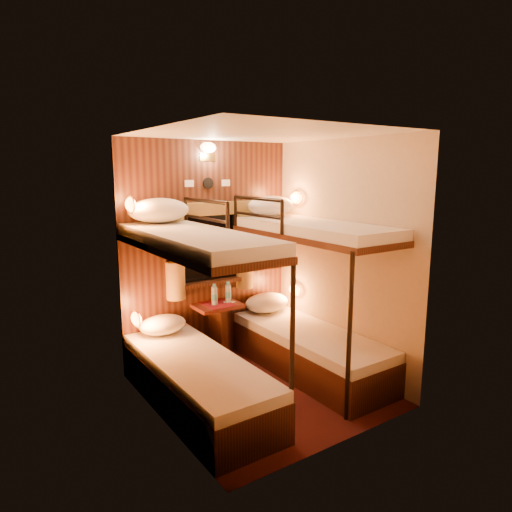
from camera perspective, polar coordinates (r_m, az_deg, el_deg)
floor at (r=4.58m, az=0.72°, el=-16.40°), size 2.10×2.10×0.00m
ceiling at (r=4.09m, az=0.80°, el=15.08°), size 2.10×2.10×0.00m
wall_back at (r=5.06m, az=-6.04°, el=0.52°), size 2.40×0.00×2.40m
wall_front at (r=3.39m, az=10.96°, el=-4.65°), size 2.40×0.00×2.40m
wall_left at (r=3.71m, az=-12.05°, el=-3.36°), size 0.00×2.40×2.40m
wall_right at (r=4.80m, az=10.60°, el=-0.13°), size 0.00×2.40×2.40m
back_panel at (r=5.04m, az=-5.96°, el=0.50°), size 2.00×0.03×2.40m
bunk_left at (r=4.10m, az=-7.43°, el=-11.26°), size 0.72×1.90×1.82m
bunk_right at (r=4.78m, az=6.71°, el=-8.02°), size 0.72×1.90×1.82m
window at (r=5.02m, az=-5.79°, el=0.23°), size 1.00×0.12×0.79m
curtains at (r=4.98m, az=-5.63°, el=1.11°), size 1.10×0.22×1.00m
back_fixtures at (r=4.94m, az=-6.00°, el=12.47°), size 0.54×0.09×0.48m
reading_lamps at (r=4.75m, az=-4.06°, el=0.39°), size 2.00×0.20×1.25m
table at (r=5.08m, az=-4.80°, el=-8.55°), size 0.50×0.34×0.66m
bottle_left at (r=4.96m, az=-5.21°, el=-4.99°), size 0.07×0.07×0.23m
bottle_right at (r=5.04m, az=-3.52°, el=-4.71°), size 0.07×0.07×0.24m
sachet_a at (r=5.07m, az=-3.63°, el=-5.76°), size 0.09×0.08×0.01m
sachet_b at (r=5.08m, az=-2.99°, el=-5.74°), size 0.08×0.07×0.00m
pillow_lower_left at (r=4.75m, az=-11.58°, el=-8.40°), size 0.48×0.34×0.19m
pillow_lower_right at (r=5.36m, az=1.36°, el=-5.83°), size 0.55×0.39×0.21m
pillow_upper_left at (r=4.50m, az=-12.06°, el=5.60°), size 0.60×0.43×0.24m
pillow_upper_right at (r=5.10m, az=1.85°, el=6.30°), size 0.56×0.40×0.22m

